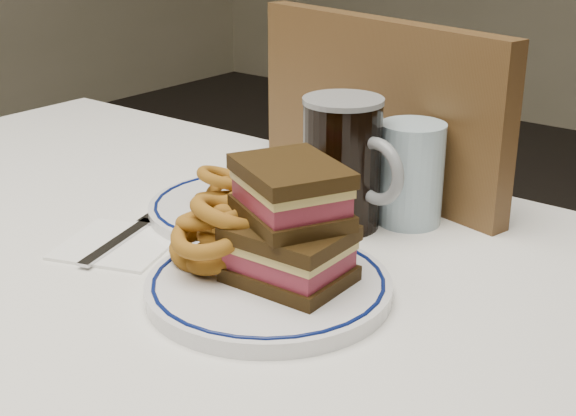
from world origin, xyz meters
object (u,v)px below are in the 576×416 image
Objects in this scene: reuben_sandwich at (290,223)px; main_plate at (269,286)px; chair_far at (423,291)px; beer_mug at (344,163)px; far_plate at (248,208)px.

main_plate is at bearing -123.02° from reuben_sandwich.
chair_far is 6.67× the size of reuben_sandwich.
beer_mug is at bearing -85.06° from chair_far.
reuben_sandwich is 0.58× the size of far_plate.
reuben_sandwich is (0.08, -0.46, 0.29)m from chair_far.
beer_mug reaches higher than reuben_sandwich.
beer_mug is at bearing 103.00° from main_plate.
main_plate is at bearing -43.31° from far_plate.
far_plate is (-0.12, -0.05, -0.07)m from beer_mug.
chair_far reaches higher than far_plate.
chair_far reaches higher than reuben_sandwich.
chair_far reaches higher than beer_mug.
chair_far is 0.40m from far_plate.
main_plate is 1.00× the size of far_plate.
chair_far is 0.41m from beer_mug.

